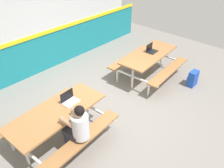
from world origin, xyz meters
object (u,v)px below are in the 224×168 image
Objects in this scene: laptop_silver at (70,100)px; backpack_dark at (193,79)px; picnic_table_right at (149,59)px; student_nearer at (78,126)px; laptop_dark at (151,50)px; picnic_table_left at (58,118)px.

laptop_silver is 0.76× the size of backpack_dark.
laptop_silver is (-2.83, -0.04, 0.21)m from picnic_table_right.
laptop_dark is at bearing 12.02° from student_nearer.
laptop_dark is at bearing 2.55° from picnic_table_left.
student_nearer is 2.74× the size of backpack_dark.
picnic_table_right is at bearing 111.40° from backpack_dark.
picnic_table_left and picnic_table_right have the same top height.
student_nearer is (-3.16, -0.66, 0.13)m from picnic_table_right.
picnic_table_right is 1.64× the size of student_nearer.
picnic_table_right is 0.27m from laptop_dark.
picnic_table_left is at bearing -178.17° from picnic_table_right.
student_nearer is at bearing -167.98° from laptop_dark.
laptop_dark is (3.34, 0.15, 0.21)m from picnic_table_left.
student_nearer is 3.62× the size of laptop_silver.
picnic_table_right is 5.92× the size of laptop_silver.
laptop_silver is at bearing -179.15° from picnic_table_right.
backpack_dark is (3.61, -0.51, -0.49)m from student_nearer.
student_nearer is at bearing -168.23° from picnic_table_right.
laptop_dark is (3.31, 0.71, 0.08)m from student_nearer.
student_nearer reaches higher than picnic_table_left.
picnic_table_left reaches higher than backpack_dark.
backpack_dark is (0.30, -1.22, -0.57)m from laptop_dark.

